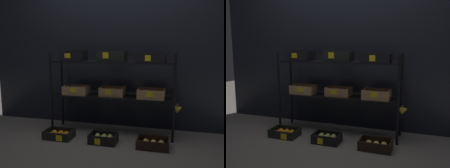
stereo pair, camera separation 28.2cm
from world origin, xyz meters
The scene contains 6 objects.
ground_plane centered at (0.00, 0.00, 0.00)m, with size 10.00×10.00×0.00m, color #605B56.
storefront_wall centered at (0.00, 0.37, 1.19)m, with size 4.03×0.12×2.38m, color black.
display_rack centered at (0.02, 0.00, 0.75)m, with size 1.75×0.36×1.11m.
crate_ground_orange centered at (-0.61, -0.38, 0.04)m, with size 0.36×0.26×0.11m.
crate_ground_pear centered at (-0.01, -0.39, 0.05)m, with size 0.34×0.23×0.12m.
crate_ground_apple_gold centered at (0.60, -0.38, 0.05)m, with size 0.37×0.24×0.12m.
Camera 2 is at (1.11, -3.10, 1.20)m, focal length 39.93 mm.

